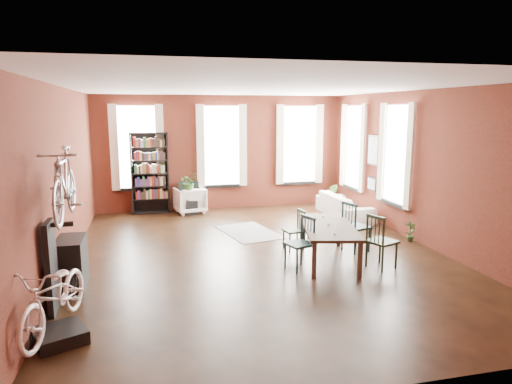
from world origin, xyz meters
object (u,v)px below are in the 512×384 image
object	(u,v)px
cream_sofa	(345,202)
bike_trainer	(60,336)
bookshelf	(150,173)
dining_table	(328,243)
dining_chair_c	(382,241)
bicycle_floor	(52,264)
dining_chair_d	(356,227)
white_armchair	(190,199)
dining_chair_a	(299,244)
dining_chair_b	(294,230)
plant_stand	(190,203)
console_table	(72,263)

from	to	relation	value
cream_sofa	bike_trainer	size ratio (longest dim) A/B	3.70
bookshelf	cream_sofa	bearing A→B (deg)	-18.95
dining_table	dining_chair_c	distance (m)	0.99
dining_table	bicycle_floor	world-z (taller)	bicycle_floor
bike_trainer	bicycle_floor	bearing A→B (deg)	-138.79
dining_chair_d	bike_trainer	bearing A→B (deg)	99.56
dining_chair_d	bookshelf	distance (m)	6.00
white_armchair	cream_sofa	distance (m)	4.18
dining_chair_d	dining_chair_a	bearing A→B (deg)	100.82
dining_chair_b	plant_stand	xyz separation A→B (m)	(-1.72, 3.69, -0.09)
dining_chair_d	bicycle_floor	bearing A→B (deg)	99.61
white_armchair	console_table	distance (m)	5.47
dining_chair_c	bicycle_floor	size ratio (longest dim) A/B	0.58
dining_table	bike_trainer	world-z (taller)	dining_table
cream_sofa	bicycle_floor	distance (m)	8.16
bike_trainer	bicycle_floor	size ratio (longest dim) A/B	0.34
dining_chair_c	bicycle_floor	world-z (taller)	bicycle_floor
dining_chair_a	white_armchair	xyz separation A→B (m)	(-1.46, 5.00, -0.08)
dining_chair_d	bicycle_floor	xyz separation A→B (m)	(-5.13, -2.56, 0.50)
dining_table	white_armchair	distance (m)	5.14
console_table	cream_sofa	bearing A→B (deg)	29.33
dining_chair_d	plant_stand	world-z (taller)	dining_chair_d
dining_chair_a	white_armchair	size ratio (longest dim) A/B	1.20
bicycle_floor	bike_trainer	bearing A→B (deg)	55.45
dining_chair_b	dining_chair_d	xyz separation A→B (m)	(1.19, -0.35, 0.09)
console_table	bicycle_floor	bearing A→B (deg)	-87.21
bookshelf	bike_trainer	size ratio (longest dim) A/B	3.90
dining_chair_a	dining_chair_b	world-z (taller)	dining_chair_a
dining_chair_a	dining_chair_c	size ratio (longest dim) A/B	0.97
plant_stand	bicycle_floor	size ratio (longest dim) A/B	0.38
console_table	plant_stand	distance (m)	5.29
dining_chair_a	console_table	distance (m)	3.77
dining_chair_a	bookshelf	distance (m)	5.84
dining_chair_b	bicycle_floor	world-z (taller)	bicycle_floor
dining_chair_a	dining_chair_d	size ratio (longest dim) A/B	0.94
dining_table	white_armchair	xyz separation A→B (m)	(-2.13, 4.68, 0.05)
dining_chair_d	console_table	distance (m)	5.27
dining_chair_b	cream_sofa	distance (m)	3.27
console_table	dining_chair_a	bearing A→B (deg)	-0.63
dining_table	dining_chair_b	xyz separation A→B (m)	(-0.41, 0.79, 0.07)
dining_chair_a	cream_sofa	size ratio (longest dim) A/B	0.45
dining_chair_c	bike_trainer	size ratio (longest dim) A/B	1.73
dining_chair_b	dining_chair_c	xyz separation A→B (m)	(1.20, -1.37, 0.08)
bicycle_floor	dining_chair_b	bearing A→B (deg)	50.68
bicycle_floor	dining_table	bearing A→B (deg)	40.19
dining_chair_d	cream_sofa	distance (m)	2.96
dining_chair_b	console_table	distance (m)	4.17
dining_chair_d	plant_stand	size ratio (longest dim) A/B	1.60
dining_chair_b	dining_chair_c	size ratio (longest dim) A/B	0.83
dining_chair_a	dining_chair_d	distance (m)	1.64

